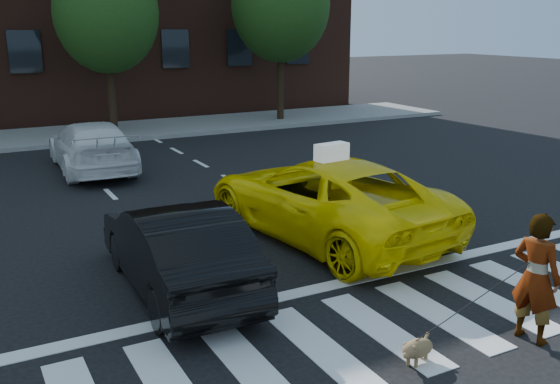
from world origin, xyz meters
name	(u,v)px	position (x,y,z in m)	size (l,w,h in m)	color
ground	(383,331)	(0.00, 0.00, 0.00)	(120.00, 120.00, 0.00)	black
crosswalk	(383,330)	(0.00, 0.00, 0.01)	(13.00, 2.40, 0.01)	silver
stop_line	(321,288)	(0.00, 1.60, 0.01)	(12.00, 0.30, 0.01)	silver
sidewalk_far	(98,133)	(0.00, 17.50, 0.07)	(30.00, 4.00, 0.15)	slate
tree_mid	(106,0)	(0.53, 17.00, 4.85)	(3.69, 3.69, 7.10)	black
taxi	(325,197)	(1.40, 3.74, 0.78)	(2.58, 5.59, 1.55)	#FBDD05
black_sedan	(177,248)	(-2.00, 2.62, 0.69)	(1.47, 4.21, 1.39)	black
white_suv	(92,146)	(-1.40, 11.62, 0.70)	(1.95, 4.80, 1.39)	silver
woman	(536,278)	(1.57, -1.10, 0.87)	(0.64, 0.42, 1.74)	#999999
dog	(416,349)	(-0.17, -0.88, 0.20)	(0.58, 0.38, 0.35)	#98714D
taxi_sign	(332,152)	(1.40, 3.54, 1.71)	(0.65, 0.28, 0.32)	white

